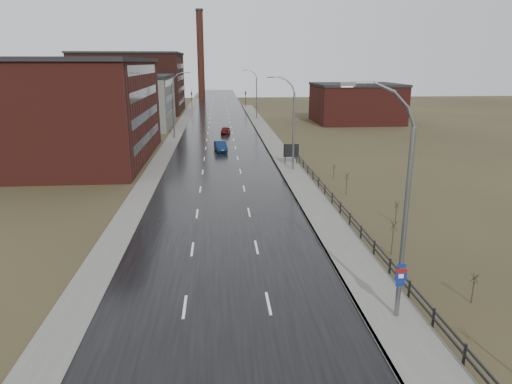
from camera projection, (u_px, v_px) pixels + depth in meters
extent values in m
plane|color=#2D2819|center=(229.00, 350.00, 21.24)|extent=(320.00, 320.00, 0.00)
cube|color=black|center=(220.00, 140.00, 78.75)|extent=(14.00, 300.00, 0.06)
cube|color=#595651|center=(292.00, 172.00, 55.45)|extent=(3.20, 180.00, 0.18)
cube|color=slate|center=(280.00, 172.00, 55.33)|extent=(0.16, 180.00, 0.18)
cube|color=#595651|center=(172.00, 140.00, 78.10)|extent=(2.40, 260.00, 0.12)
cube|color=#471914|center=(63.00, 112.00, 60.95)|extent=(22.00, 28.00, 13.00)
cube|color=black|center=(57.00, 60.00, 59.11)|extent=(22.44, 28.56, 0.50)
cube|color=black|center=(148.00, 137.00, 62.77)|extent=(0.06, 22.40, 1.20)
cube|color=black|center=(146.00, 115.00, 61.95)|extent=(0.06, 22.40, 1.20)
cube|color=black|center=(145.00, 93.00, 61.13)|extent=(0.06, 22.40, 1.20)
cube|color=black|center=(143.00, 70.00, 60.31)|extent=(0.06, 22.40, 1.20)
cube|color=slate|center=(131.00, 103.00, 93.23)|extent=(16.00, 20.00, 10.00)
cube|color=black|center=(129.00, 76.00, 91.80)|extent=(16.32, 20.40, 0.50)
cube|color=black|center=(171.00, 112.00, 94.41)|extent=(0.06, 16.00, 1.20)
cube|color=black|center=(170.00, 97.00, 93.59)|extent=(0.06, 16.00, 1.20)
cube|color=black|center=(169.00, 82.00, 92.77)|extent=(0.06, 16.00, 1.20)
cube|color=#331611|center=(132.00, 84.00, 120.92)|extent=(26.00, 24.00, 15.00)
cube|color=black|center=(129.00, 53.00, 118.80)|extent=(26.52, 24.48, 0.50)
cube|color=black|center=(182.00, 101.00, 123.17)|extent=(0.06, 19.20, 1.20)
cube|color=black|center=(181.00, 89.00, 122.35)|extent=(0.06, 19.20, 1.20)
cube|color=black|center=(181.00, 78.00, 121.53)|extent=(0.06, 19.20, 1.20)
cube|color=black|center=(180.00, 66.00, 120.71)|extent=(0.06, 19.20, 1.20)
cube|color=#471914|center=(356.00, 104.00, 101.14)|extent=(18.00, 16.00, 8.00)
cube|color=black|center=(357.00, 85.00, 99.98)|extent=(18.36, 16.32, 0.50)
cylinder|color=#331611|center=(201.00, 56.00, 160.47)|extent=(2.40, 2.40, 30.00)
cylinder|color=black|center=(199.00, 10.00, 156.28)|extent=(2.70, 2.70, 0.80)
cylinder|color=slate|center=(404.00, 229.00, 22.48)|extent=(0.24, 0.24, 10.00)
cylinder|color=slate|center=(411.00, 117.00, 20.97)|extent=(0.57, 0.14, 1.12)
cylinder|color=slate|center=(401.00, 100.00, 20.71)|extent=(0.91, 0.14, 0.91)
cylinder|color=slate|center=(384.00, 87.00, 20.50)|extent=(1.12, 0.14, 0.57)
cylinder|color=slate|center=(364.00, 83.00, 20.37)|extent=(1.15, 0.14, 0.14)
cube|color=slate|center=(347.00, 84.00, 20.32)|extent=(0.70, 0.28, 0.18)
cube|color=silver|center=(347.00, 87.00, 20.35)|extent=(0.50, 0.20, 0.04)
cube|color=navy|center=(402.00, 266.00, 22.90)|extent=(0.45, 0.04, 0.22)
cube|color=navy|center=(401.00, 275.00, 23.04)|extent=(0.60, 0.04, 0.65)
cube|color=maroon|center=(401.00, 271.00, 22.97)|extent=(0.60, 0.04, 0.20)
cube|color=navy|center=(400.00, 284.00, 23.18)|extent=(0.45, 0.04, 0.22)
cube|color=silver|center=(401.00, 276.00, 23.03)|extent=(0.26, 0.02, 0.22)
cylinder|color=slate|center=(294.00, 132.00, 55.15)|extent=(0.24, 0.24, 9.50)
cylinder|color=slate|center=(293.00, 89.00, 53.72)|extent=(0.51, 0.14, 0.98)
cylinder|color=slate|center=(289.00, 83.00, 53.49)|extent=(0.81, 0.14, 0.81)
cylinder|color=slate|center=(283.00, 79.00, 53.30)|extent=(0.98, 0.14, 0.51)
cylinder|color=slate|center=(276.00, 77.00, 53.19)|extent=(1.01, 0.14, 0.14)
cube|color=slate|center=(270.00, 78.00, 53.15)|extent=(0.70, 0.28, 0.18)
cube|color=silver|center=(270.00, 78.00, 53.18)|extent=(0.50, 0.20, 0.04)
cylinder|color=slate|center=(173.00, 112.00, 78.75)|extent=(0.24, 0.24, 9.50)
cylinder|color=slate|center=(173.00, 81.00, 77.35)|extent=(0.51, 0.14, 0.98)
cylinder|color=slate|center=(175.00, 77.00, 77.20)|extent=(0.81, 0.14, 0.81)
cylinder|color=slate|center=(179.00, 74.00, 77.12)|extent=(0.98, 0.14, 0.51)
cylinder|color=slate|center=(184.00, 73.00, 77.14)|extent=(1.01, 0.14, 0.14)
cube|color=slate|center=(189.00, 73.00, 77.21)|extent=(0.70, 0.28, 0.18)
cube|color=silver|center=(189.00, 74.00, 77.24)|extent=(0.50, 0.20, 0.04)
cylinder|color=slate|center=(257.00, 99.00, 106.91)|extent=(0.24, 0.24, 9.50)
cylinder|color=slate|center=(256.00, 76.00, 105.49)|extent=(0.51, 0.14, 0.98)
cylinder|color=slate|center=(254.00, 73.00, 105.26)|extent=(0.81, 0.14, 0.81)
cylinder|color=slate|center=(251.00, 71.00, 105.07)|extent=(0.98, 0.14, 0.51)
cylinder|color=slate|center=(247.00, 70.00, 104.96)|extent=(1.01, 0.14, 0.14)
cube|color=slate|center=(244.00, 70.00, 104.92)|extent=(0.70, 0.28, 0.18)
cube|color=silver|center=(244.00, 71.00, 104.95)|extent=(0.50, 0.20, 0.04)
cube|color=black|center=(464.00, 355.00, 19.98)|extent=(0.10, 0.10, 1.10)
cube|color=black|center=(433.00, 318.00, 22.86)|extent=(0.10, 0.10, 1.10)
cube|color=black|center=(409.00, 290.00, 25.74)|extent=(0.10, 0.10, 1.10)
cube|color=black|center=(390.00, 267.00, 28.61)|extent=(0.10, 0.10, 1.10)
cube|color=black|center=(374.00, 248.00, 31.49)|extent=(0.10, 0.10, 1.10)
cube|color=black|center=(361.00, 233.00, 34.36)|extent=(0.10, 0.10, 1.10)
cube|color=black|center=(350.00, 219.00, 37.24)|extent=(0.10, 0.10, 1.10)
cube|color=black|center=(340.00, 208.00, 40.12)|extent=(0.10, 0.10, 1.10)
cube|color=black|center=(332.00, 198.00, 42.99)|extent=(0.10, 0.10, 1.10)
cube|color=black|center=(325.00, 190.00, 45.87)|extent=(0.10, 0.10, 1.10)
cube|color=black|center=(319.00, 182.00, 48.74)|extent=(0.10, 0.10, 1.10)
cube|color=black|center=(313.00, 176.00, 51.62)|extent=(0.10, 0.10, 1.10)
cube|color=black|center=(308.00, 170.00, 54.50)|extent=(0.10, 0.10, 1.10)
cube|color=black|center=(303.00, 164.00, 57.37)|extent=(0.10, 0.10, 1.10)
cube|color=black|center=(299.00, 160.00, 60.25)|extent=(0.10, 0.10, 1.10)
cube|color=black|center=(295.00, 155.00, 63.12)|extent=(0.10, 0.10, 1.10)
cube|color=black|center=(342.00, 206.00, 39.53)|extent=(0.08, 53.00, 0.10)
cube|color=black|center=(342.00, 210.00, 39.64)|extent=(0.08, 53.00, 0.10)
cylinder|color=#382D23|center=(473.00, 292.00, 25.25)|extent=(0.08, 0.08, 1.30)
cylinder|color=#382D23|center=(476.00, 278.00, 25.02)|extent=(0.04, 0.45, 0.52)
cylinder|color=#382D23|center=(474.00, 278.00, 25.07)|extent=(0.42, 0.17, 0.53)
cylinder|color=#382D23|center=(474.00, 278.00, 25.04)|extent=(0.26, 0.38, 0.53)
cylinder|color=#382D23|center=(474.00, 279.00, 24.99)|extent=(0.26, 0.38, 0.53)
cylinder|color=#382D23|center=(475.00, 279.00, 24.97)|extent=(0.42, 0.17, 0.53)
cylinder|color=#382D23|center=(392.00, 242.00, 31.50)|extent=(0.08, 0.08, 1.87)
cylinder|color=#382D23|center=(394.00, 226.00, 31.17)|extent=(0.04, 0.63, 0.74)
cylinder|color=#382D23|center=(394.00, 225.00, 31.22)|extent=(0.60, 0.24, 0.75)
cylinder|color=#382D23|center=(393.00, 226.00, 31.20)|extent=(0.36, 0.53, 0.75)
cylinder|color=#382D23|center=(393.00, 226.00, 31.14)|extent=(0.36, 0.53, 0.75)
cylinder|color=#382D23|center=(394.00, 226.00, 31.13)|extent=(0.60, 0.24, 0.75)
cylinder|color=#382D23|center=(396.00, 215.00, 37.88)|extent=(0.08, 0.08, 1.38)
cylinder|color=#382D23|center=(397.00, 205.00, 37.64)|extent=(0.04, 0.47, 0.55)
cylinder|color=#382D23|center=(397.00, 205.00, 37.69)|extent=(0.45, 0.18, 0.56)
cylinder|color=#382D23|center=(396.00, 205.00, 37.66)|extent=(0.27, 0.40, 0.56)
cylinder|color=#382D23|center=(397.00, 205.00, 37.61)|extent=(0.27, 0.40, 0.56)
cylinder|color=#382D23|center=(397.00, 205.00, 37.59)|extent=(0.45, 0.18, 0.56)
cylinder|color=#382D23|center=(346.00, 187.00, 45.85)|extent=(0.08, 0.08, 1.73)
cylinder|color=#382D23|center=(347.00, 176.00, 45.55)|extent=(0.04, 0.59, 0.69)
cylinder|color=#382D23|center=(347.00, 176.00, 45.59)|extent=(0.56, 0.22, 0.69)
cylinder|color=#382D23|center=(346.00, 176.00, 45.57)|extent=(0.33, 0.50, 0.70)
cylinder|color=#382D23|center=(347.00, 176.00, 45.51)|extent=(0.33, 0.50, 0.70)
cylinder|color=#382D23|center=(347.00, 176.00, 45.50)|extent=(0.56, 0.22, 0.69)
cylinder|color=#382D23|center=(334.00, 174.00, 52.24)|extent=(0.08, 0.08, 1.28)
cylinder|color=#382D23|center=(335.00, 167.00, 52.02)|extent=(0.04, 0.44, 0.51)
cylinder|color=#382D23|center=(334.00, 166.00, 52.06)|extent=(0.42, 0.17, 0.52)
cylinder|color=#382D23|center=(334.00, 166.00, 52.04)|extent=(0.26, 0.37, 0.53)
cylinder|color=#382D23|center=(334.00, 167.00, 51.99)|extent=(0.26, 0.37, 0.53)
cylinder|color=#382D23|center=(334.00, 167.00, 51.97)|extent=(0.42, 0.17, 0.52)
cube|color=black|center=(285.00, 158.00, 59.47)|extent=(0.10, 0.10, 1.80)
cube|color=black|center=(297.00, 158.00, 59.59)|extent=(0.10, 0.10, 1.80)
cube|color=silver|center=(291.00, 150.00, 59.21)|extent=(1.91, 0.08, 1.59)
cube|color=black|center=(291.00, 151.00, 59.16)|extent=(2.01, 0.04, 1.69)
cylinder|color=black|center=(192.00, 99.00, 134.94)|extent=(0.16, 0.16, 5.20)
imported|color=black|center=(191.00, 91.00, 134.35)|extent=(0.58, 2.73, 1.10)
sphere|color=#FF190C|center=(191.00, 90.00, 134.13)|extent=(0.18, 0.18, 0.18)
cylinder|color=black|center=(246.00, 98.00, 136.20)|extent=(0.16, 0.16, 5.20)
imported|color=black|center=(246.00, 91.00, 135.61)|extent=(0.58, 2.73, 1.10)
sphere|color=#FF190C|center=(246.00, 90.00, 135.38)|extent=(0.18, 0.18, 0.18)
imported|color=#0C1C3D|center=(221.00, 147.00, 68.40)|extent=(2.13, 4.66, 1.48)
imported|color=#500F0D|center=(226.00, 130.00, 85.31)|extent=(2.02, 4.17, 1.37)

